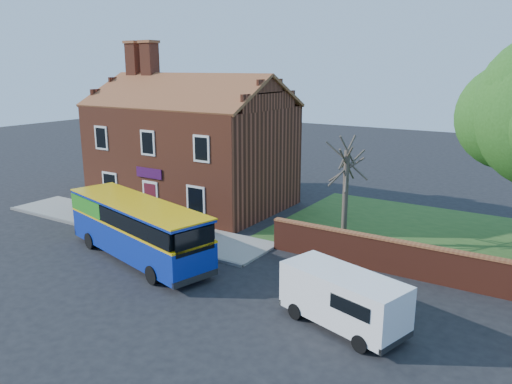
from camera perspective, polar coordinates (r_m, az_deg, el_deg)
The scene contains 7 objects.
ground at distance 21.48m, azimuth -12.17°, elevation -10.82°, with size 120.00×120.00×0.00m, color black.
pavement at distance 29.91m, azimuth -14.13°, elevation -3.59°, with size 18.00×3.50×0.12m, color gray.
kerb at distance 28.80m, azimuth -16.64°, elevation -4.43°, with size 18.00×0.15×0.14m, color slate.
shop_building at distance 33.22m, azimuth -7.34°, elevation 4.43°, with size 12.30×8.13×10.50m.
bus at distance 24.50m, azimuth -13.71°, elevation -3.74°, with size 9.49×4.55×2.81m.
van_near at distance 18.07m, azimuth 9.96°, elevation -11.77°, with size 4.89×3.04×2.00m.
bare_tree at distance 25.57m, azimuth 10.19°, elevation -0.10°, with size 2.02×2.40×5.38m.
Camera 1 is at (13.93, -13.68, 8.94)m, focal length 35.00 mm.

